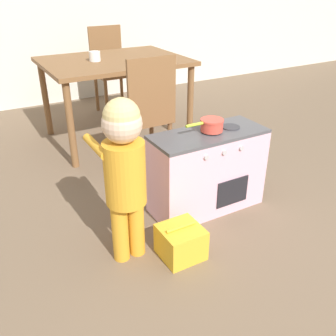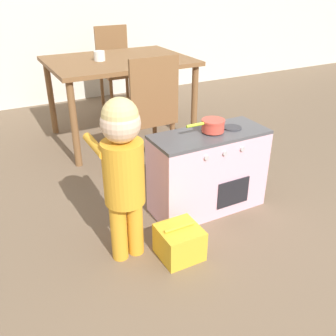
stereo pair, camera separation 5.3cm
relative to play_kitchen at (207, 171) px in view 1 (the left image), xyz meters
The scene contains 9 objects.
ground_plane 0.81m from the play_kitchen, 93.00° to the right, with size 16.00×16.00×0.00m, color brown.
play_kitchen is the anchor object (origin of this frame).
toy_pot 0.32m from the play_kitchen, ahead, with size 0.26×0.14×0.07m.
child_figure 0.74m from the play_kitchen, 163.30° to the right, with size 0.23×0.37×0.90m.
toy_basket 0.55m from the play_kitchen, 139.76° to the right, with size 0.22×0.22×0.20m.
dining_table 1.46m from the play_kitchen, 91.38° to the left, with size 1.21×0.93×0.73m.
dining_chair_near 0.68m from the play_kitchen, 99.88° to the left, with size 0.36×0.36×0.90m.
dining_chair_far 2.19m from the play_kitchen, 84.13° to the left, with size 0.36×0.36×0.90m.
cup_on_table 1.51m from the play_kitchen, 98.15° to the left, with size 0.09×0.09×0.08m.
Camera 1 is at (-1.22, -0.95, 1.39)m, focal length 40.00 mm.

